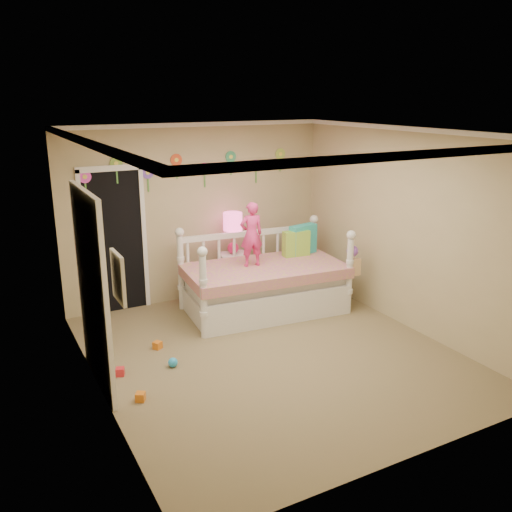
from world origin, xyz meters
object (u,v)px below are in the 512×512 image
nightstand (233,275)px  child (251,234)px  table_lamp (233,227)px  daybed (264,270)px

nightstand → child: bearing=-83.8°
child → table_lamp: (0.03, 0.65, -0.03)m
child → nightstand: 1.02m
nightstand → table_lamp: size_ratio=1.10×
daybed → table_lamp: table_lamp is taller
nightstand → table_lamp: 0.76m
table_lamp → daybed: bearing=-79.1°
nightstand → table_lamp: table_lamp is taller
table_lamp → nightstand: bearing=76.0°
daybed → nightstand: daybed is taller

